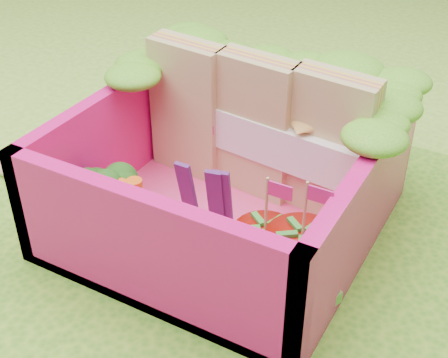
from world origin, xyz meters
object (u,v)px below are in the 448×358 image
object	(u,v)px
bento_box	(226,175)
broccoli	(108,191)
strawberry_left	(264,253)
strawberry_right	(300,263)
sandwich_stack	(257,127)
chopsticks	(20,178)

from	to	relation	value
bento_box	broccoli	size ratio (longest dim) A/B	3.94
strawberry_left	strawberry_right	size ratio (longest dim) A/B	0.93
strawberry_left	sandwich_stack	bearing A→B (deg)	119.91
strawberry_left	strawberry_right	xyz separation A→B (m)	(0.16, -0.00, 0.02)
sandwich_stack	strawberry_right	size ratio (longest dim) A/B	2.35
bento_box	chopsticks	size ratio (longest dim) A/B	0.57
sandwich_stack	strawberry_left	size ratio (longest dim) A/B	2.52
bento_box	sandwich_stack	xyz separation A→B (m)	(0.00, 0.28, 0.11)
bento_box	chopsticks	xyz separation A→B (m)	(-1.09, -0.21, -0.25)
broccoli	strawberry_left	size ratio (longest dim) A/B	0.67
strawberry_left	chopsticks	world-z (taller)	strawberry_left
sandwich_stack	strawberry_right	bearing A→B (deg)	-49.93
sandwich_stack	chopsticks	bearing A→B (deg)	-155.69
sandwich_stack	bento_box	bearing A→B (deg)	-90.94
broccoli	strawberry_right	bearing A→B (deg)	0.30
strawberry_left	strawberry_right	world-z (taller)	strawberry_right
broccoli	strawberry_right	size ratio (longest dim) A/B	0.63
strawberry_left	chopsticks	xyz separation A→B (m)	(-1.42, 0.08, -0.16)
bento_box	strawberry_right	bearing A→B (deg)	-31.12
bento_box	strawberry_left	world-z (taller)	bento_box
broccoli	chopsticks	distance (m)	0.70
sandwich_stack	strawberry_left	xyz separation A→B (m)	(0.33, -0.57, -0.20)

